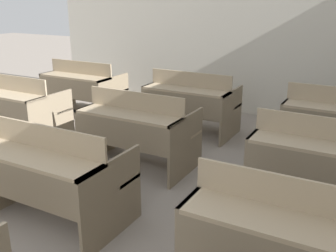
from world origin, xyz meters
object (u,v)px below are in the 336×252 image
Objects in this scene: bench_back_left at (83,87)px; bench_second_right at (288,239)px; bench_second_center at (52,173)px; bench_third_center at (137,128)px; bench_third_left at (17,106)px; bench_third_right at (321,162)px; bench_back_center at (191,102)px.

bench_second_right is at bearing -34.36° from bench_back_left.
bench_second_center and bench_second_right have the same top height.
bench_third_center is (-1.93, 1.30, 0.00)m from bench_second_right.
bench_third_center is 1.00× the size of bench_back_left.
bench_second_center is at bearing -53.86° from bench_back_left.
bench_third_left is 3.81m from bench_third_right.
bench_third_right is (1.91, 0.02, 0.00)m from bench_third_center.
bench_second_right is at bearing -53.88° from bench_back_center.
bench_second_center is 1.00× the size of bench_back_center.
bench_second_right and bench_third_left have the same top height.
bench_second_right is at bearing -0.02° from bench_second_center.
bench_third_right and bench_back_center have the same top height.
bench_third_center is at bearing 0.29° from bench_third_left.
bench_third_left is at bearing -89.82° from bench_back_left.
bench_second_right is 1.00× the size of bench_back_left.
bench_third_center is 1.32m from bench_back_center.
bench_second_center and bench_back_center have the same top height.
bench_third_right and bench_back_left have the same top height.
bench_back_center is (0.01, 1.32, 0.00)m from bench_third_center.
bench_second_right is 4.04m from bench_third_left.
bench_third_center is 2.31m from bench_back_left.
bench_back_center is (1.91, 1.33, 0.00)m from bench_third_left.
bench_third_center is at bearing -179.54° from bench_third_right.
bench_back_center is (0.00, 2.62, 0.00)m from bench_second_center.
bench_back_center is at bearing 89.93° from bench_second_center.
bench_third_left is at bearing -179.63° from bench_third_right.
bench_third_left is at bearing -145.16° from bench_back_center.
bench_third_left is at bearing 145.87° from bench_second_center.
bench_second_right is (1.92, -0.00, 0.00)m from bench_second_center.
bench_back_left is at bearing 145.64° from bench_second_right.
bench_second_center is 1.00× the size of bench_back_left.
bench_second_right is 4.64m from bench_back_left.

